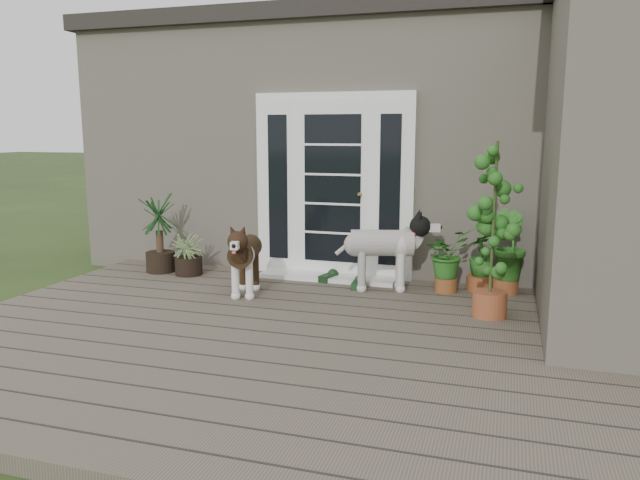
% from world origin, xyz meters
% --- Properties ---
extents(deck, '(6.20, 4.60, 0.12)m').
position_xyz_m(deck, '(0.00, 0.40, 0.06)').
color(deck, '#6B5B4C').
rests_on(deck, ground).
extents(house_main, '(7.40, 4.00, 3.10)m').
position_xyz_m(house_main, '(0.00, 4.65, 1.55)').
color(house_main, '#665E54').
rests_on(house_main, ground).
extents(roof_main, '(7.60, 4.20, 0.20)m').
position_xyz_m(roof_main, '(0.00, 4.65, 3.20)').
color(roof_main, '#2D2826').
rests_on(roof_main, house_main).
extents(door_unit, '(1.90, 0.14, 2.15)m').
position_xyz_m(door_unit, '(-0.20, 2.60, 1.19)').
color(door_unit, white).
rests_on(door_unit, deck).
extents(door_step, '(1.60, 0.40, 0.05)m').
position_xyz_m(door_step, '(-0.20, 2.40, 0.14)').
color(door_step, white).
rests_on(door_step, deck).
extents(brindle_dog, '(0.53, 0.88, 0.68)m').
position_xyz_m(brindle_dog, '(-0.84, 1.48, 0.46)').
color(brindle_dog, '#3A2715').
rests_on(brindle_dog, deck).
extents(white_dog, '(0.98, 0.61, 0.76)m').
position_xyz_m(white_dog, '(0.49, 2.10, 0.50)').
color(white_dog, silver).
rests_on(white_dog, deck).
extents(spider_plant, '(0.62, 0.62, 0.58)m').
position_xyz_m(spider_plant, '(-1.87, 2.10, 0.41)').
color(spider_plant, '#7C965C').
rests_on(spider_plant, deck).
extents(yucca, '(0.84, 0.84, 0.97)m').
position_xyz_m(yucca, '(-2.28, 2.15, 0.60)').
color(yucca, black).
rests_on(yucca, deck).
extents(herb_a, '(0.68, 0.68, 0.61)m').
position_xyz_m(herb_a, '(1.17, 2.22, 0.43)').
color(herb_a, '#23601B').
rests_on(herb_a, deck).
extents(herb_b, '(0.63, 0.63, 0.67)m').
position_xyz_m(herb_b, '(1.79, 2.35, 0.45)').
color(herb_b, '#18561E').
rests_on(herb_b, deck).
extents(herb_c, '(0.44, 0.44, 0.49)m').
position_xyz_m(herb_c, '(1.53, 2.40, 0.36)').
color(herb_c, '#255C1A').
rests_on(herb_c, deck).
extents(sapling, '(0.59, 0.59, 1.69)m').
position_xyz_m(sapling, '(1.65, 1.45, 0.96)').
color(sapling, '#2A651D').
rests_on(sapling, deck).
extents(clog_left, '(0.23, 0.36, 0.10)m').
position_xyz_m(clog_left, '(-0.17, 2.32, 0.17)').
color(clog_left, black).
rests_on(clog_left, deck).
extents(clog_right, '(0.17, 0.34, 0.10)m').
position_xyz_m(clog_right, '(0.24, 2.10, 0.17)').
color(clog_right, '#163719').
rests_on(clog_right, deck).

